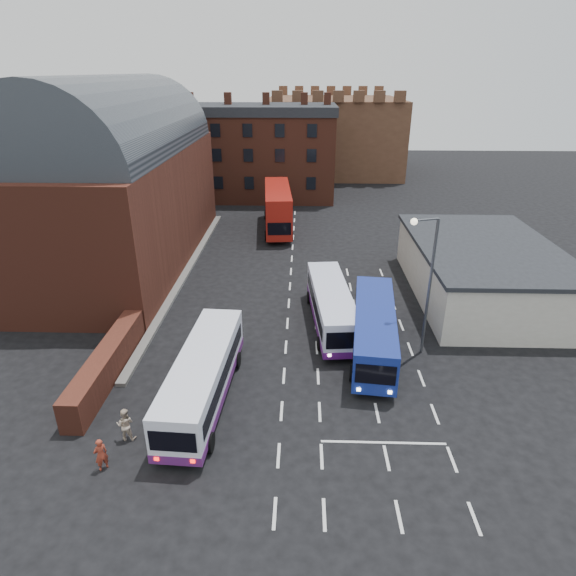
{
  "coord_description": "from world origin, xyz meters",
  "views": [
    {
      "loc": [
        0.98,
        -21.09,
        16.34
      ],
      "look_at": [
        0.0,
        10.0,
        2.2
      ],
      "focal_mm": 30.0,
      "sensor_mm": 36.0,
      "label": 1
    }
  ],
  "objects_px": {
    "bus_red_double": "(278,208)",
    "pedestrian_beige": "(125,424)",
    "bus_white_outbound": "(203,374)",
    "street_lamp": "(427,275)",
    "pedestrian_red": "(101,454)",
    "bus_blue": "(374,328)",
    "bus_white_inbound": "(331,304)"
  },
  "relations": [
    {
      "from": "bus_blue",
      "to": "street_lamp",
      "type": "bearing_deg",
      "value": -175.46
    },
    {
      "from": "bus_white_outbound",
      "to": "bus_white_inbound",
      "type": "bearing_deg",
      "value": 53.31
    },
    {
      "from": "bus_red_double",
      "to": "pedestrian_red",
      "type": "bearing_deg",
      "value": 75.92
    },
    {
      "from": "bus_blue",
      "to": "pedestrian_red",
      "type": "bearing_deg",
      "value": 44.48
    },
    {
      "from": "bus_blue",
      "to": "pedestrian_red",
      "type": "relative_size",
      "value": 6.55
    },
    {
      "from": "bus_red_double",
      "to": "pedestrian_beige",
      "type": "height_order",
      "value": "bus_red_double"
    },
    {
      "from": "pedestrian_red",
      "to": "bus_white_inbound",
      "type": "bearing_deg",
      "value": -173.16
    },
    {
      "from": "bus_white_inbound",
      "to": "bus_blue",
      "type": "relative_size",
      "value": 0.96
    },
    {
      "from": "bus_white_outbound",
      "to": "pedestrian_red",
      "type": "xyz_separation_m",
      "value": [
        -3.63,
        -5.04,
        -0.86
      ]
    },
    {
      "from": "bus_white_inbound",
      "to": "pedestrian_beige",
      "type": "relative_size",
      "value": 6.0
    },
    {
      "from": "street_lamp",
      "to": "pedestrian_red",
      "type": "bearing_deg",
      "value": -147.62
    },
    {
      "from": "bus_blue",
      "to": "pedestrian_beige",
      "type": "xyz_separation_m",
      "value": [
        -12.91,
        -8.38,
        -0.85
      ]
    },
    {
      "from": "bus_blue",
      "to": "street_lamp",
      "type": "xyz_separation_m",
      "value": [
        2.79,
        -0.11,
        3.65
      ]
    },
    {
      "from": "bus_blue",
      "to": "pedestrian_beige",
      "type": "bearing_deg",
      "value": 39.7
    },
    {
      "from": "bus_blue",
      "to": "pedestrian_beige",
      "type": "relative_size",
      "value": 6.28
    },
    {
      "from": "bus_white_inbound",
      "to": "bus_red_double",
      "type": "distance_m",
      "value": 22.55
    },
    {
      "from": "bus_blue",
      "to": "bus_red_double",
      "type": "height_order",
      "value": "bus_red_double"
    },
    {
      "from": "bus_red_double",
      "to": "pedestrian_beige",
      "type": "bearing_deg",
      "value": 76.08
    },
    {
      "from": "bus_blue",
      "to": "pedestrian_red",
      "type": "height_order",
      "value": "bus_blue"
    },
    {
      "from": "pedestrian_red",
      "to": "pedestrian_beige",
      "type": "relative_size",
      "value": 0.96
    },
    {
      "from": "bus_white_outbound",
      "to": "bus_red_double",
      "type": "bearing_deg",
      "value": 88.67
    },
    {
      "from": "bus_white_inbound",
      "to": "street_lamp",
      "type": "bearing_deg",
      "value": 141.77
    },
    {
      "from": "bus_white_inbound",
      "to": "bus_blue",
      "type": "bearing_deg",
      "value": 121.65
    },
    {
      "from": "street_lamp",
      "to": "bus_blue",
      "type": "bearing_deg",
      "value": 177.82
    },
    {
      "from": "street_lamp",
      "to": "pedestrian_red",
      "type": "relative_size",
      "value": 5.38
    },
    {
      "from": "bus_blue",
      "to": "street_lamp",
      "type": "relative_size",
      "value": 1.22
    },
    {
      "from": "bus_red_double",
      "to": "pedestrian_red",
      "type": "relative_size",
      "value": 7.2
    },
    {
      "from": "bus_red_double",
      "to": "street_lamp",
      "type": "bearing_deg",
      "value": 107.13
    },
    {
      "from": "bus_white_outbound",
      "to": "bus_white_inbound",
      "type": "height_order",
      "value": "bus_white_outbound"
    },
    {
      "from": "bus_blue",
      "to": "pedestrian_red",
      "type": "distance_m",
      "value": 16.9
    },
    {
      "from": "street_lamp",
      "to": "pedestrian_red",
      "type": "distance_m",
      "value": 19.63
    },
    {
      "from": "bus_red_double",
      "to": "street_lamp",
      "type": "relative_size",
      "value": 1.34
    }
  ]
}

